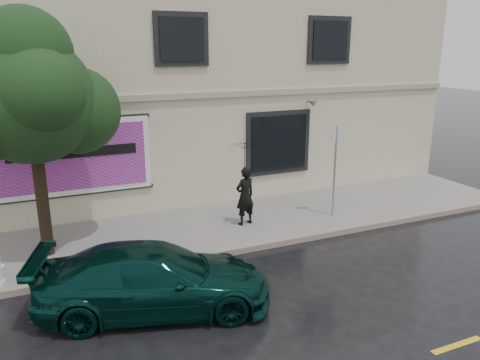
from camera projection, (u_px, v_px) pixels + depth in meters
name	position (u px, v px, depth m)	size (l,w,h in m)	color
ground	(255.00, 281.00, 10.32)	(90.00, 90.00, 0.00)	black
sidewalk	(205.00, 228.00, 13.16)	(20.00, 3.50, 0.15)	gray
curb	(229.00, 252.00, 11.62)	(20.00, 0.18, 0.16)	gray
building	(151.00, 89.00, 17.29)	(20.00, 8.12, 7.00)	#B7AA93
billboard	(74.00, 158.00, 12.85)	(4.30, 0.16, 2.20)	white
car	(154.00, 279.00, 9.05)	(1.99, 4.49, 1.31)	#072A26
pedestrian	(245.00, 196.00, 13.04)	(0.61, 0.40, 1.66)	black
umbrella	(245.00, 155.00, 12.72)	(0.95, 0.95, 0.70)	black
street_tree	(30.00, 101.00, 10.35)	(2.86, 2.86, 5.13)	black
sign_pole	(335.00, 163.00, 13.52)	(0.33, 0.06, 2.69)	#9FA3A8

